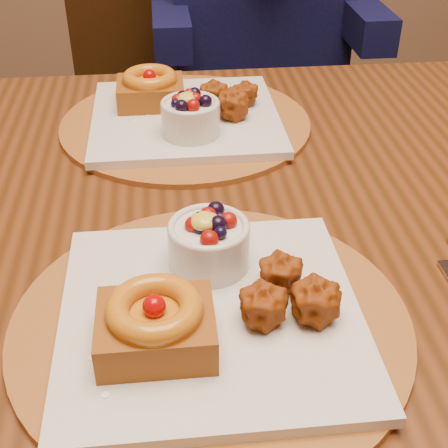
{
  "coord_description": "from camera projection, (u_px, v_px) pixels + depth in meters",
  "views": [
    {
      "loc": [
        -0.13,
        -0.65,
        1.17
      ],
      "look_at": [
        -0.08,
        -0.16,
        0.84
      ],
      "focal_mm": 50.0,
      "sensor_mm": 36.0,
      "label": 1
    }
  ],
  "objects": [
    {
      "name": "place_setting_near",
      "position": [
        208.0,
        305.0,
        0.59
      ],
      "size": [
        0.38,
        0.38,
        0.08
      ],
      "color": "brown",
      "rests_on": "dining_table"
    },
    {
      "name": "chair_far",
      "position": [
        156.0,
        127.0,
        1.66
      ],
      "size": [
        0.43,
        0.43,
        0.8
      ],
      "rotation": [
        0.0,
        0.0,
        0.11
      ],
      "color": "black",
      "rests_on": "ground"
    },
    {
      "name": "place_setting_far",
      "position": [
        184.0,
        113.0,
        0.94
      ],
      "size": [
        0.38,
        0.38,
        0.08
      ],
      "color": "brown",
      "rests_on": "dining_table"
    },
    {
      "name": "dining_table",
      "position": [
        197.0,
        252.0,
        0.82
      ],
      "size": [
        1.6,
        0.9,
        0.76
      ],
      "color": "#3B1F0A",
      "rests_on": "ground"
    }
  ]
}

